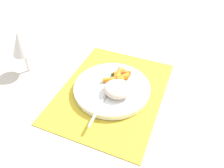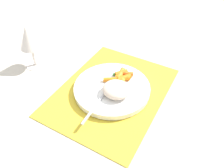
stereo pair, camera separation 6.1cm
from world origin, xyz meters
name	(u,v)px [view 1 (the left image)]	position (x,y,z in m)	size (l,w,h in m)	color
ground_plane	(112,92)	(0.00, 0.00, 0.00)	(2.40, 2.40, 0.00)	beige
placemat	(112,91)	(0.00, 0.00, 0.00)	(0.41, 0.32, 0.01)	gold
plate	(112,88)	(0.00, 0.00, 0.02)	(0.24, 0.24, 0.02)	white
rice_mound	(118,89)	(-0.02, -0.03, 0.04)	(0.08, 0.09, 0.03)	beige
carrot_portion	(120,76)	(0.05, -0.01, 0.03)	(0.09, 0.08, 0.02)	orange
pea_scatter	(117,79)	(0.04, 0.00, 0.03)	(0.07, 0.06, 0.01)	#4F9A42
fork	(107,95)	(-0.04, 0.00, 0.03)	(0.21, 0.02, 0.01)	#B9B9B9
wine_glass	(21,45)	(-0.01, 0.31, 0.11)	(0.07, 0.07, 0.16)	silver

